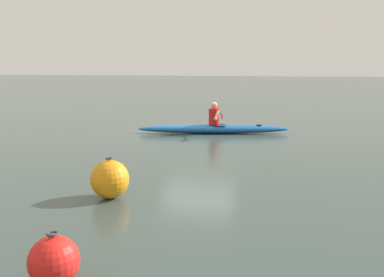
% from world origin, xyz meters
% --- Properties ---
extents(ground_plane, '(160.00, 160.00, 0.00)m').
position_xyz_m(ground_plane, '(0.00, 0.00, 0.00)').
color(ground_plane, '#384742').
extents(kayak, '(5.00, 1.71, 0.29)m').
position_xyz_m(kayak, '(-0.58, 0.30, 0.14)').
color(kayak, '#1959A5').
rests_on(kayak, ground).
extents(kayaker, '(0.67, 2.35, 0.75)m').
position_xyz_m(kayaker, '(-0.61, 0.30, 0.61)').
color(kayaker, red).
rests_on(kayaker, kayak).
extents(mooring_buoy_red_near, '(0.52, 0.52, 0.57)m').
position_xyz_m(mooring_buoy_red_near, '(-0.93, 10.53, 0.26)').
color(mooring_buoy_red_near, red).
rests_on(mooring_buoy_red_near, ground).
extents(mooring_buoy_orange_mid, '(0.65, 0.65, 0.69)m').
position_xyz_m(mooring_buoy_orange_mid, '(-0.23, 7.67, 0.33)').
color(mooring_buoy_orange_mid, orange).
rests_on(mooring_buoy_orange_mid, ground).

